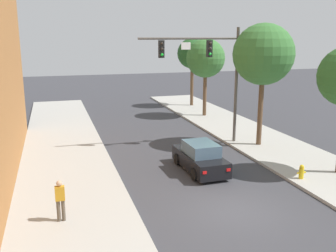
{
  "coord_description": "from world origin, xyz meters",
  "views": [
    {
      "loc": [
        -6.99,
        -13.31,
        7.08
      ],
      "look_at": [
        -0.69,
        7.42,
        2.0
      ],
      "focal_mm": 41.01,
      "sensor_mm": 36.0,
      "label": 1
    }
  ],
  "objects_px": {
    "street_tree_third": "(206,58)",
    "fire_hydrant": "(301,172)",
    "pedestrian_sidewalk_left_walker": "(60,199)",
    "street_tree_farthest": "(192,54)",
    "car_lead_black": "(200,158)",
    "street_tree_second": "(263,55)",
    "traffic_signal_mast": "(210,64)"
  },
  "relations": [
    {
      "from": "street_tree_third",
      "to": "fire_hydrant",
      "type": "bearing_deg",
      "value": -94.82
    },
    {
      "from": "pedestrian_sidewalk_left_walker",
      "to": "fire_hydrant",
      "type": "height_order",
      "value": "pedestrian_sidewalk_left_walker"
    },
    {
      "from": "fire_hydrant",
      "to": "street_tree_farthest",
      "type": "distance_m",
      "value": 21.95
    },
    {
      "from": "car_lead_black",
      "to": "street_tree_second",
      "type": "distance_m",
      "value": 8.21
    },
    {
      "from": "car_lead_black",
      "to": "pedestrian_sidewalk_left_walker",
      "type": "height_order",
      "value": "pedestrian_sidewalk_left_walker"
    },
    {
      "from": "street_tree_farthest",
      "to": "fire_hydrant",
      "type": "bearing_deg",
      "value": -95.55
    },
    {
      "from": "car_lead_black",
      "to": "traffic_signal_mast",
      "type": "bearing_deg",
      "value": 62.01
    },
    {
      "from": "fire_hydrant",
      "to": "street_tree_farthest",
      "type": "relative_size",
      "value": 0.11
    },
    {
      "from": "pedestrian_sidewalk_left_walker",
      "to": "street_tree_second",
      "type": "bearing_deg",
      "value": 29.97
    },
    {
      "from": "traffic_signal_mast",
      "to": "street_tree_second",
      "type": "relative_size",
      "value": 0.97
    },
    {
      "from": "fire_hydrant",
      "to": "street_tree_farthest",
      "type": "xyz_separation_m",
      "value": [
        2.07,
        21.31,
        4.86
      ]
    },
    {
      "from": "car_lead_black",
      "to": "street_tree_third",
      "type": "relative_size",
      "value": 0.63
    },
    {
      "from": "street_tree_third",
      "to": "pedestrian_sidewalk_left_walker",
      "type": "bearing_deg",
      "value": -126.9
    },
    {
      "from": "pedestrian_sidewalk_left_walker",
      "to": "fire_hydrant",
      "type": "bearing_deg",
      "value": 5.81
    },
    {
      "from": "street_tree_third",
      "to": "street_tree_farthest",
      "type": "xyz_separation_m",
      "value": [
        0.71,
        5.22,
        0.17
      ]
    },
    {
      "from": "traffic_signal_mast",
      "to": "street_tree_second",
      "type": "distance_m",
      "value": 3.34
    },
    {
      "from": "street_tree_third",
      "to": "street_tree_farthest",
      "type": "distance_m",
      "value": 5.27
    },
    {
      "from": "pedestrian_sidewalk_left_walker",
      "to": "street_tree_third",
      "type": "relative_size",
      "value": 0.24
    },
    {
      "from": "car_lead_black",
      "to": "pedestrian_sidewalk_left_walker",
      "type": "xyz_separation_m",
      "value": [
        -7.33,
        -4.11,
        0.34
      ]
    },
    {
      "from": "pedestrian_sidewalk_left_walker",
      "to": "street_tree_farthest",
      "type": "height_order",
      "value": "street_tree_farthest"
    },
    {
      "from": "pedestrian_sidewalk_left_walker",
      "to": "street_tree_second",
      "type": "xyz_separation_m",
      "value": [
        12.76,
        7.36,
        4.89
      ]
    },
    {
      "from": "street_tree_second",
      "to": "fire_hydrant",
      "type": "bearing_deg",
      "value": -100.61
    },
    {
      "from": "traffic_signal_mast",
      "to": "street_tree_farthest",
      "type": "relative_size",
      "value": 1.11
    },
    {
      "from": "fire_hydrant",
      "to": "street_tree_third",
      "type": "distance_m",
      "value": 16.81
    },
    {
      "from": "street_tree_third",
      "to": "traffic_signal_mast",
      "type": "bearing_deg",
      "value": -110.54
    },
    {
      "from": "traffic_signal_mast",
      "to": "pedestrian_sidewalk_left_walker",
      "type": "distance_m",
      "value": 13.63
    },
    {
      "from": "car_lead_black",
      "to": "pedestrian_sidewalk_left_walker",
      "type": "distance_m",
      "value": 8.41
    },
    {
      "from": "car_lead_black",
      "to": "fire_hydrant",
      "type": "xyz_separation_m",
      "value": [
        4.27,
        -2.92,
        -0.22
      ]
    },
    {
      "from": "pedestrian_sidewalk_left_walker",
      "to": "street_tree_farthest",
      "type": "relative_size",
      "value": 0.24
    },
    {
      "from": "fire_hydrant",
      "to": "street_tree_second",
      "type": "distance_m",
      "value": 8.32
    },
    {
      "from": "traffic_signal_mast",
      "to": "fire_hydrant",
      "type": "xyz_separation_m",
      "value": [
        1.9,
        -7.38,
        -4.84
      ]
    },
    {
      "from": "traffic_signal_mast",
      "to": "car_lead_black",
      "type": "distance_m",
      "value": 6.84
    }
  ]
}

